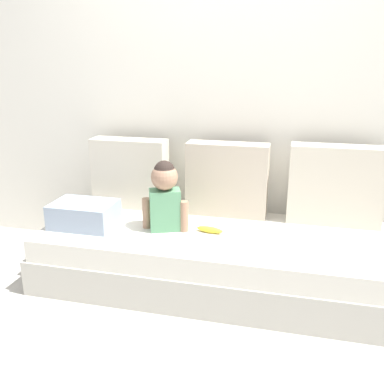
% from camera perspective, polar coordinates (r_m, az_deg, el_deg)
% --- Properties ---
extents(ground_plane, '(12.00, 12.00, 0.00)m').
position_cam_1_polar(ground_plane, '(2.84, 3.32, -12.14)').
color(ground_plane, '#B2ADA3').
extents(back_wall, '(5.47, 0.10, 2.40)m').
position_cam_1_polar(back_wall, '(3.02, 5.73, 13.61)').
color(back_wall, silver).
rests_on(back_wall, ground).
extents(couch, '(2.27, 0.85, 0.36)m').
position_cam_1_polar(couch, '(2.76, 3.39, -8.90)').
color(couch, beige).
rests_on(couch, ground).
extents(throw_pillow_left, '(0.54, 0.16, 0.50)m').
position_cam_1_polar(throw_pillow_left, '(3.08, -8.32, 2.49)').
color(throw_pillow_left, beige).
rests_on(throw_pillow_left, couch).
extents(throw_pillow_center, '(0.55, 0.16, 0.50)m').
position_cam_1_polar(throw_pillow_center, '(2.90, 4.72, 1.68)').
color(throw_pillow_center, '#C1B29E').
rests_on(throw_pillow_center, couch).
extents(throw_pillow_right, '(0.59, 0.16, 0.52)m').
position_cam_1_polar(throw_pillow_right, '(2.88, 18.70, 0.84)').
color(throw_pillow_right, beige).
rests_on(throw_pillow_right, couch).
extents(toddler, '(0.30, 0.18, 0.45)m').
position_cam_1_polar(toddler, '(2.64, -3.69, -0.22)').
color(toddler, '#568E66').
rests_on(toddler, couch).
extents(banana, '(0.17, 0.07, 0.04)m').
position_cam_1_polar(banana, '(2.66, 2.41, -5.08)').
color(banana, yellow).
rests_on(banana, couch).
extents(folded_blanket, '(0.40, 0.28, 0.16)m').
position_cam_1_polar(folded_blanket, '(2.82, -14.30, -2.93)').
color(folded_blanket, '#8E9EB2').
rests_on(folded_blanket, couch).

